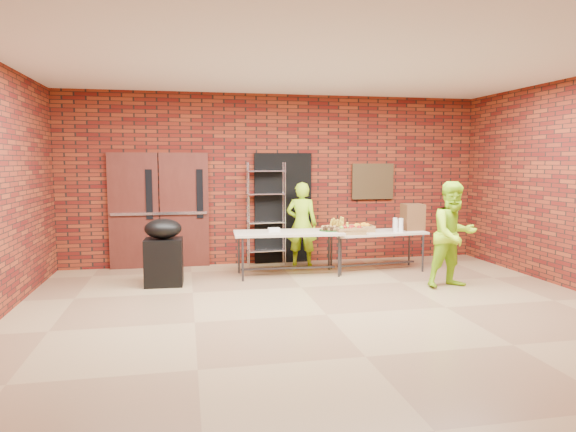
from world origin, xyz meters
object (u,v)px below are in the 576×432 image
Objects in this scene: volunteer_woman at (302,224)px; volunteer_man at (454,235)px; table_left at (288,235)px; coffee_dispenser at (413,217)px; table_right at (377,235)px; wire_rack at (266,214)px; covered_grill at (164,252)px.

volunteer_man is at bearing 153.71° from volunteer_woman.
table_left is 3.93× the size of coffee_dispenser.
volunteer_man is (0.71, -1.40, 0.18)m from table_right.
covered_grill is at bearing -148.93° from wire_rack.
table_left is 1.77× the size of covered_grill.
table_right is 3.71× the size of coffee_dispenser.
table_right is at bearing 108.48° from volunteer_man.
volunteer_man is at bearing -10.62° from covered_grill.
table_right is at bearing -30.25° from wire_rack.
volunteer_man is (2.56, -2.30, -0.14)m from wire_rack.
covered_grill is 0.64× the size of volunteer_man.
wire_rack is at bearing 148.02° from table_right.
covered_grill is 2.70m from volunteer_woman.
table_left is 2.69m from volunteer_man.
coffee_dispenser reaches higher than table_right.
table_left is (0.22, -0.99, -0.27)m from wire_rack.
volunteer_woman reaches higher than table_left.
coffee_dispenser is 0.45× the size of covered_grill.
table_right is at bearing 5.92° from table_left.
table_left is at bearing -175.64° from coffee_dispenser.
volunteer_woman is at bearing 64.81° from table_left.
table_left is 1.63m from table_right.
table_left is 2.37m from coffee_dispenser.
covered_grill is 0.68× the size of volunteer_woman.
table_right is (1.63, 0.08, -0.05)m from table_left.
volunteer_man is at bearing -26.27° from table_left.
table_left is at bearing 142.26° from volunteer_man.
volunteer_woman is at bearing 124.38° from volunteer_man.
wire_rack is 2.69m from coffee_dispenser.
table_left is at bearing 10.85° from covered_grill.
volunteer_woman is at bearing 25.84° from covered_grill.
wire_rack is at bearing 129.63° from volunteer_man.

